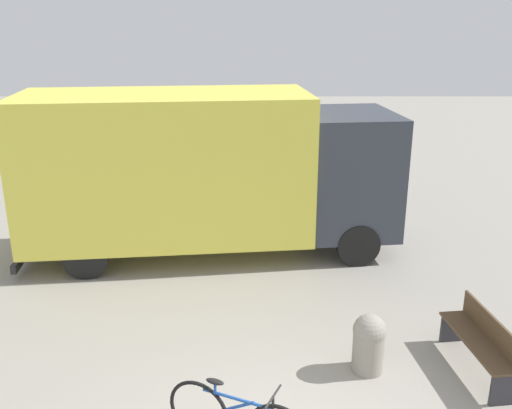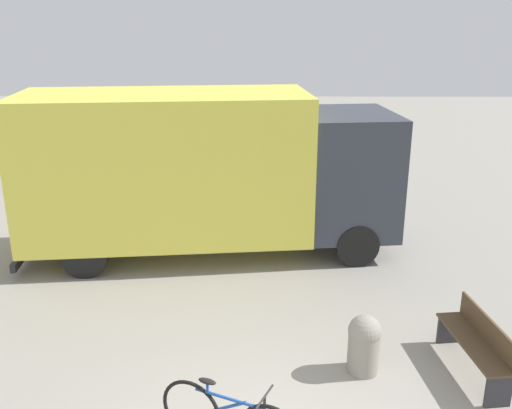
# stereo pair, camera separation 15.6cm
# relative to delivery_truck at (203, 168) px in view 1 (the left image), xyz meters

# --- Properties ---
(delivery_truck) EXTENTS (7.65, 3.10, 3.28)m
(delivery_truck) POSITION_rel_delivery_truck_xyz_m (0.00, 0.00, 0.00)
(delivery_truck) COLOR #EAE04C
(delivery_truck) RESTS_ON ground
(park_bench) EXTENTS (0.57, 1.63, 0.82)m
(park_bench) POSITION_rel_delivery_truck_xyz_m (4.11, -4.24, -1.32)
(park_bench) COLOR brown
(park_bench) RESTS_ON ground
(bollard_near_bench) EXTENTS (0.45, 0.45, 0.85)m
(bollard_near_bench) POSITION_rel_delivery_truck_xyz_m (2.56, -4.25, -1.33)
(bollard_near_bench) COLOR gray
(bollard_near_bench) RESTS_ON ground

